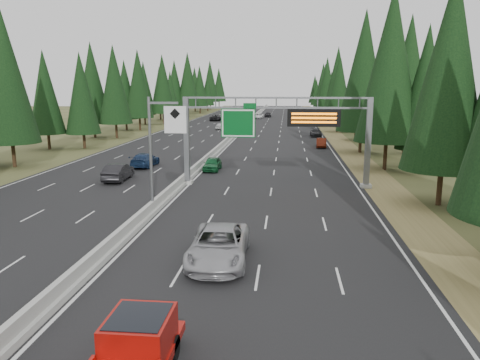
# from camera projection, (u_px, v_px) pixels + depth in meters

# --- Properties ---
(road) EXTENTS (32.00, 260.00, 0.08)m
(road) POSITION_uv_depth(u_px,v_px,m) (237.00, 135.00, 86.37)
(road) COLOR black
(road) RESTS_ON ground
(shoulder_right) EXTENTS (3.60, 260.00, 0.06)m
(shoulder_right) POSITION_uv_depth(u_px,v_px,m) (334.00, 136.00, 84.64)
(shoulder_right) COLOR olive
(shoulder_right) RESTS_ON ground
(shoulder_left) EXTENTS (3.60, 260.00, 0.06)m
(shoulder_left) POSITION_uv_depth(u_px,v_px,m) (143.00, 134.00, 88.11)
(shoulder_left) COLOR #3A431F
(shoulder_left) RESTS_ON ground
(median_barrier) EXTENTS (0.70, 260.00, 0.85)m
(median_barrier) POSITION_uv_depth(u_px,v_px,m) (237.00, 132.00, 86.30)
(median_barrier) COLOR #9C9C96
(median_barrier) RESTS_ON road
(sign_gantry) EXTENTS (16.75, 0.98, 7.80)m
(sign_gantry) POSITION_uv_depth(u_px,v_px,m) (283.00, 127.00, 40.45)
(sign_gantry) COLOR slate
(sign_gantry) RESTS_ON road
(hov_sign_pole) EXTENTS (2.80, 0.50, 8.00)m
(hov_sign_pole) POSITION_uv_depth(u_px,v_px,m) (159.00, 147.00, 31.70)
(hov_sign_pole) COLOR slate
(hov_sign_pole) RESTS_ON road
(tree_row_right) EXTENTS (12.34, 243.80, 18.92)m
(tree_row_right) POSITION_uv_depth(u_px,v_px,m) (368.00, 82.00, 74.57)
(tree_row_right) COLOR black
(tree_row_right) RESTS_ON ground
(tree_row_left) EXTENTS (11.33, 241.57, 18.57)m
(tree_row_left) POSITION_uv_depth(u_px,v_px,m) (102.00, 83.00, 78.08)
(tree_row_left) COLOR black
(tree_row_left) RESTS_ON ground
(silver_minivan) EXTENTS (3.02, 6.25, 1.72)m
(silver_minivan) POSITION_uv_depth(u_px,v_px,m) (219.00, 245.00, 23.44)
(silver_minivan) COLOR #9E9EA3
(silver_minivan) RESTS_ON road
(red_pickup) EXTENTS (2.01, 5.62, 1.83)m
(red_pickup) POSITION_uv_depth(u_px,v_px,m) (135.00, 348.00, 13.93)
(red_pickup) COLOR black
(red_pickup) RESTS_ON road
(car_ahead_green) EXTENTS (1.66, 4.07, 1.38)m
(car_ahead_green) POSITION_uv_depth(u_px,v_px,m) (212.00, 164.00, 49.09)
(car_ahead_green) COLOR #13562B
(car_ahead_green) RESTS_ON road
(car_ahead_dkred) EXTENTS (1.65, 4.09, 1.32)m
(car_ahead_dkred) POSITION_uv_depth(u_px,v_px,m) (321.00, 143.00, 67.72)
(car_ahead_dkred) COLOR #5C1B0D
(car_ahead_dkred) RESTS_ON road
(car_ahead_dkgrey) EXTENTS (1.93, 4.69, 1.36)m
(car_ahead_dkgrey) POSITION_uv_depth(u_px,v_px,m) (316.00, 133.00, 82.49)
(car_ahead_dkgrey) COLOR black
(car_ahead_dkgrey) RESTS_ON road
(car_ahead_white) EXTENTS (2.50, 4.92, 1.33)m
(car_ahead_white) POSITION_uv_depth(u_px,v_px,m) (259.00, 116.00, 129.07)
(car_ahead_white) COLOR white
(car_ahead_white) RESTS_ON road
(car_ahead_far) EXTENTS (1.85, 4.38, 1.48)m
(car_ahead_far) POSITION_uv_depth(u_px,v_px,m) (268.00, 114.00, 135.29)
(car_ahead_far) COLOR black
(car_ahead_far) RESTS_ON road
(car_onc_near) EXTENTS (1.87, 4.93, 1.61)m
(car_onc_near) POSITION_uv_depth(u_px,v_px,m) (118.00, 172.00, 43.81)
(car_onc_near) COLOR black
(car_onc_near) RESTS_ON road
(car_onc_blue) EXTENTS (2.23, 5.24, 1.51)m
(car_onc_blue) POSITION_uv_depth(u_px,v_px,m) (145.00, 160.00, 51.41)
(car_onc_blue) COLOR #162A4D
(car_onc_blue) RESTS_ON road
(car_onc_white) EXTENTS (2.04, 4.28, 1.41)m
(car_onc_white) POSITION_uv_depth(u_px,v_px,m) (221.00, 126.00, 95.84)
(car_onc_white) COLOR silver
(car_onc_white) RESTS_ON road
(car_onc_far) EXTENTS (2.70, 5.80, 1.61)m
(car_onc_far) POSITION_uv_depth(u_px,v_px,m) (216.00, 118.00, 120.67)
(car_onc_far) COLOR black
(car_onc_far) RESTS_ON road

